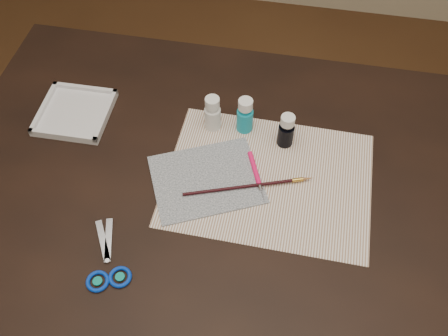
% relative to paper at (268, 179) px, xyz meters
% --- Properties ---
extents(ground, '(3.50, 3.50, 0.02)m').
position_rel_paper_xyz_m(ground, '(-0.10, -0.02, -0.76)').
color(ground, '#422614').
rests_on(ground, ground).
extents(table, '(1.30, 0.90, 0.75)m').
position_rel_paper_xyz_m(table, '(-0.10, -0.02, -0.38)').
color(table, black).
rests_on(table, ground).
extents(paper, '(0.47, 0.36, 0.00)m').
position_rel_paper_xyz_m(paper, '(0.00, 0.00, 0.00)').
color(paper, white).
rests_on(paper, table).
extents(canvas, '(0.30, 0.27, 0.00)m').
position_rel_paper_xyz_m(canvas, '(-0.14, -0.03, 0.00)').
color(canvas, black).
rests_on(canvas, paper).
extents(paint_bottle_white, '(0.05, 0.05, 0.10)m').
position_rel_paper_xyz_m(paint_bottle_white, '(-0.16, 0.13, 0.05)').
color(paint_bottle_white, silver).
rests_on(paint_bottle_white, table).
extents(paint_bottle_cyan, '(0.04, 0.04, 0.10)m').
position_rel_paper_xyz_m(paint_bottle_cyan, '(-0.08, 0.14, 0.05)').
color(paint_bottle_cyan, '#1093B0').
rests_on(paint_bottle_cyan, table).
extents(paint_bottle_navy, '(0.05, 0.05, 0.09)m').
position_rel_paper_xyz_m(paint_bottle_navy, '(0.02, 0.11, 0.04)').
color(paint_bottle_navy, black).
rests_on(paint_bottle_navy, table).
extents(paintbrush, '(0.28, 0.11, 0.01)m').
position_rel_paper_xyz_m(paintbrush, '(-0.04, -0.03, 0.01)').
color(paintbrush, black).
rests_on(paintbrush, canvas).
extents(craft_knife, '(0.06, 0.14, 0.01)m').
position_rel_paper_xyz_m(craft_knife, '(-0.03, -0.00, 0.01)').
color(craft_knife, '#F3135F').
rests_on(craft_knife, paper).
extents(scissors, '(0.17, 0.20, 0.01)m').
position_rel_paper_xyz_m(scissors, '(-0.31, -0.25, 0.00)').
color(scissors, silver).
rests_on(scissors, table).
extents(palette_tray, '(0.17, 0.17, 0.02)m').
position_rel_paper_xyz_m(palette_tray, '(-0.50, 0.11, 0.01)').
color(palette_tray, silver).
rests_on(palette_tray, table).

